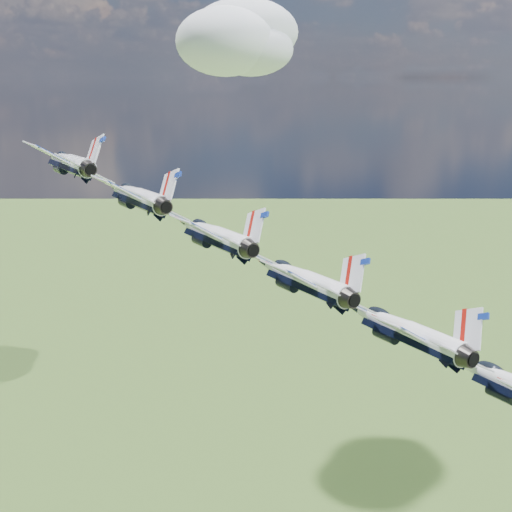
{
  "coord_description": "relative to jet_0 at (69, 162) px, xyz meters",
  "views": [
    {
      "loc": [
        -25.84,
        -89.01,
        165.22
      ],
      "look_at": [
        -10.15,
        -20.71,
        147.64
      ],
      "focal_mm": 50.0,
      "sensor_mm": 36.0,
      "label": 1
    }
  ],
  "objects": [
    {
      "name": "jet_2",
      "position": [
        14.74,
        -15.8,
        -6.2
      ],
      "size": [
        16.98,
        19.87,
        10.06
      ],
      "primitive_type": null,
      "rotation": [
        0.0,
        0.52,
        0.31
      ],
      "color": "silver"
    },
    {
      "name": "jet_3",
      "position": [
        22.12,
        -23.7,
        -9.3
      ],
      "size": [
        16.98,
        19.87,
        10.06
      ],
      "primitive_type": null,
      "rotation": [
        0.0,
        0.52,
        0.31
      ],
      "color": "silver"
    },
    {
      "name": "jet_0",
      "position": [
        0.0,
        0.0,
        0.0
      ],
      "size": [
        16.98,
        19.87,
        10.06
      ],
      "primitive_type": null,
      "rotation": [
        0.0,
        0.52,
        0.31
      ],
      "color": "white"
    },
    {
      "name": "jet_4",
      "position": [
        29.49,
        -31.6,
        -12.39
      ],
      "size": [
        16.98,
        19.87,
        10.06
      ],
      "primitive_type": null,
      "rotation": [
        0.0,
        0.52,
        0.31
      ],
      "color": "silver"
    },
    {
      "name": "jet_1",
      "position": [
        7.37,
        -7.9,
        -3.1
      ],
      "size": [
        16.98,
        19.87,
        10.06
      ],
      "primitive_type": null,
      "rotation": [
        0.0,
        0.52,
        0.31
      ],
      "color": "silver"
    },
    {
      "name": "cloud_far",
      "position": [
        77.99,
        236.04,
        24.19
      ],
      "size": [
        69.13,
        54.31,
        27.16
      ],
      "primitive_type": "ellipsoid",
      "color": "white"
    }
  ]
}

